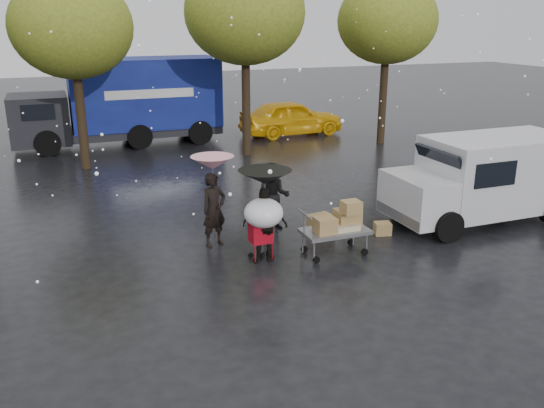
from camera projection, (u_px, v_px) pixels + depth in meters
name	position (u px, v px, depth m)	size (l,w,h in m)	color
ground	(286.00, 260.00, 12.70)	(90.00, 90.00, 0.00)	black
person_pink	(214.00, 210.00, 13.29)	(0.64, 0.42, 1.74)	black
person_middle	(273.00, 196.00, 14.34)	(0.83, 0.64, 1.70)	black
person_black	(265.00, 225.00, 12.45)	(0.97, 0.41, 1.66)	black
umbrella_pink	(212.00, 163.00, 12.94)	(0.98, 0.98, 2.14)	#4C4C4C
umbrella_black	(265.00, 177.00, 12.12)	(1.15, 1.15, 2.05)	#4C4C4C
vendor_cart	(339.00, 223.00, 12.83)	(1.52, 0.80, 1.27)	slate
shopping_cart	(263.00, 216.00, 12.27)	(0.84, 0.84, 1.46)	#A80918
white_van	(485.00, 177.00, 14.87)	(4.91, 2.18, 2.20)	silver
blue_truck	(125.00, 102.00, 23.71)	(8.30, 2.60, 3.50)	navy
box_ground_near	(321.00, 225.00, 14.12)	(0.56, 0.45, 0.50)	olive
box_ground_far	(382.00, 228.00, 14.15)	(0.39, 0.31, 0.31)	olive
yellow_taxi	(291.00, 118.00, 25.83)	(1.87, 4.64, 1.58)	#EDAB0C
tree_row	(164.00, 19.00, 19.84)	(21.60, 4.40, 7.12)	black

